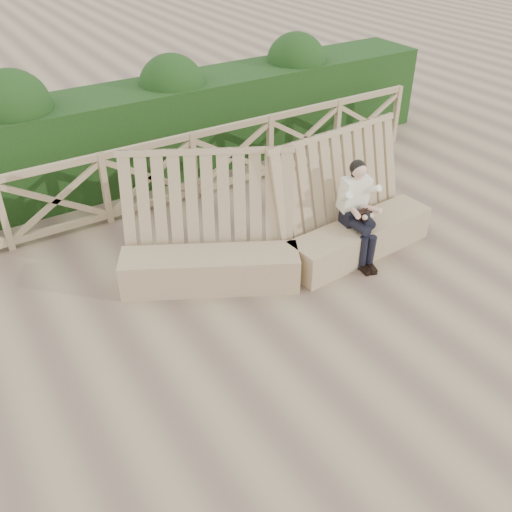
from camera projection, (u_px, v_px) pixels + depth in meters
ground at (281, 337)px, 6.42m from camera, size 60.00×60.00×0.00m
bench at (286, 240)px, 7.37m from camera, size 4.26×1.73×1.60m
woman at (358, 207)px, 7.39m from camera, size 0.41×0.81×1.36m
guardrail at (151, 177)px, 8.57m from camera, size 10.10×0.09×1.10m
hedge at (120, 138)px, 9.30m from camera, size 12.00×1.20×1.50m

